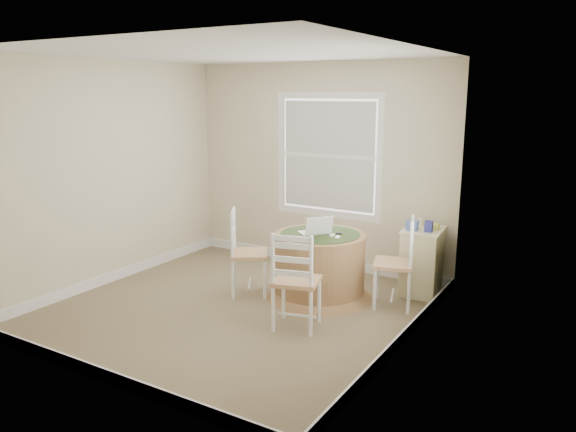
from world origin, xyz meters
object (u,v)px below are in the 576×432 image
Objects in this scene: round_table at (320,262)px; chair_left at (249,253)px; chair_right at (394,263)px; chair_near at (297,280)px; laptop at (316,231)px; corner_chest at (422,261)px.

chair_left reaches higher than round_table.
chair_right is at bearing -105.34° from chair_left.
chair_near is at bearing -152.35° from chair_left.
round_table is at bearing -91.82° from chair_near.
chair_near is 2.29× the size of laptop.
chair_right is (1.51, 0.48, 0.00)m from chair_left.
corner_chest is (1.64, 1.03, -0.10)m from chair_left.
chair_left is 1.59m from chair_right.
round_table is at bearing -97.69° from chair_left.
chair_right is (0.80, 0.14, 0.08)m from round_table.
corner_chest is (0.13, 0.55, -0.10)m from chair_right.
chair_near is 1.71m from corner_chest.
chair_left is (-0.71, -0.33, 0.08)m from round_table.
chair_left is at bearing -89.88° from chair_right.
chair_left is 1.27× the size of corner_chest.
chair_right is 0.91m from laptop.
chair_near and chair_right have the same top height.
chair_left reaches higher than laptop.
chair_right reaches higher than laptop.
chair_near is at bearing -120.52° from corner_chest.
chair_left is 1.06m from chair_near.
chair_near is at bearing -92.83° from round_table.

